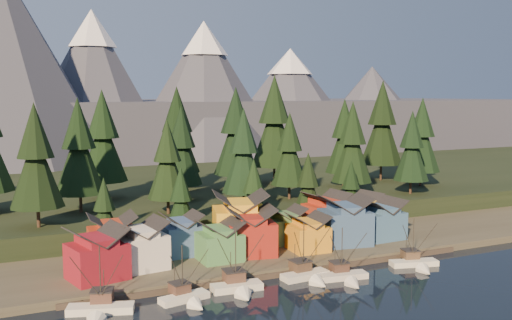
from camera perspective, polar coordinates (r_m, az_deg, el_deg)
name	(u,v)px	position (r m, az deg, el deg)	size (l,w,h in m)	color
ground	(328,303)	(94.69, 7.24, -14.00)	(500.00, 500.00, 0.00)	black
shore_strip	(233,241)	(128.57, -2.28, -8.05)	(400.00, 50.00, 1.50)	#3E3A2D
hillside	(171,195)	(174.37, -8.54, -3.48)	(420.00, 100.00, 6.00)	black
dock	(281,271)	(108.10, 2.55, -11.04)	(80.00, 4.00, 1.00)	#433730
mountain_ridge	(91,109)	(292.00, -16.18, 4.91)	(560.00, 190.00, 90.00)	#4E5265
boat_0	(99,302)	(91.53, -15.42, -13.52)	(10.69, 11.12, 11.37)	silver
boat_1	(187,291)	(94.16, -6.92, -12.84)	(8.79, 9.26, 10.16)	white
boat_2	(238,278)	(97.95, -1.76, -11.75)	(9.13, 9.81, 11.87)	silver
boat_3	(308,268)	(104.38, 5.25, -10.71)	(9.34, 10.05, 11.39)	silver
boat_4	(345,270)	(105.00, 8.93, -10.83)	(9.53, 10.16, 10.39)	beige
boat_5	(417,258)	(115.65, 15.76, -9.37)	(9.88, 10.35, 10.38)	silver
house_front_0	(97,252)	(102.86, -15.62, -8.86)	(10.86, 10.50, 9.05)	maroon
house_front_1	(140,243)	(107.12, -11.48, -8.14)	(9.67, 9.37, 8.99)	silver
house_front_2	(219,239)	(110.57, -3.69, -7.91)	(7.98, 8.04, 7.73)	#488549
house_front_3	(250,230)	(113.92, -0.59, -6.97)	(11.00, 10.65, 9.56)	maroon
house_front_4	(308,232)	(117.52, 5.22, -7.14)	(7.66, 8.20, 7.41)	orange
house_front_5	(345,219)	(123.09, 8.91, -5.85)	(11.11, 10.38, 10.24)	#335079
house_front_6	(381,218)	(129.39, 12.39, -5.68)	(9.15, 8.69, 8.73)	#396087
house_back_0	(112,238)	(111.56, -14.18, -7.53)	(8.90, 8.57, 9.32)	#9D3018
house_back_1	(182,233)	(114.96, -7.45, -7.24)	(7.53, 7.62, 8.30)	#375283
house_back_2	(240,218)	(119.44, -1.59, -5.83)	(13.01, 12.38, 11.50)	gold
house_back_3	(286,224)	(123.14, 3.03, -6.41)	(7.81, 7.00, 7.73)	#4C753F
house_back_4	(326,212)	(131.17, 7.03, -5.21)	(9.54, 9.23, 9.57)	#9C2B18
house_back_5	(360,211)	(135.31, 10.39, -5.05)	(9.24, 9.32, 8.95)	olive
tree_hill_2	(36,160)	(124.06, -21.15, 0.04)	(11.03, 11.03, 25.69)	#332319
tree_hill_3	(79,150)	(136.82, -17.29, 0.96)	(11.41, 11.41, 26.59)	#332319
tree_hill_4	(103,139)	(152.68, -15.05, 2.00)	(12.26, 12.26, 28.57)	#332319
tree_hill_5	(167,163)	(130.88, -8.85, -0.25)	(9.29, 9.29, 21.64)	#332319
tree_hill_6	(182,149)	(147.28, -7.45, 1.13)	(10.50, 10.50, 24.46)	#332319
tree_hill_7	(244,154)	(134.84, -1.24, 0.61)	(10.37, 10.37, 24.16)	#332319
tree_hill_8	(236,134)	(159.72, -2.02, 2.57)	(12.60, 12.60, 29.36)	#332319
tree_hill_9	(290,152)	(148.09, 3.37, 0.83)	(9.74, 9.74, 22.69)	#332319
tree_hill_10	(274,125)	(173.49, 1.85, 3.56)	(14.21, 14.21, 33.10)	#332319
tree_hill_11	(352,145)	(151.92, 9.61, 1.47)	(10.95, 10.95, 25.51)	#332319
tree_hill_12	(344,139)	(169.58, 8.81, 2.11)	(11.17, 11.17, 26.02)	#332319
tree_hill_13	(412,149)	(161.28, 15.30, 1.11)	(9.81, 9.81, 22.86)	#332319
tree_hill_14	(382,126)	(184.64, 12.48, 3.35)	(13.61, 13.61, 31.70)	#332319
tree_hill_15	(177,133)	(164.43, -7.88, 2.66)	(12.69, 12.69, 29.56)	#332319
tree_hill_17	(422,138)	(176.46, 16.24, 2.15)	(11.32, 11.32, 26.37)	#332319
tree_shore_0	(104,211)	(119.04, -14.91, -4.98)	(6.54, 6.54, 15.23)	#332319
tree_shore_1	(181,202)	(122.49, -7.51, -4.14)	(7.11, 7.11, 16.57)	#332319
tree_shore_2	(254,194)	(128.31, -0.23, -3.37)	(7.49, 7.49, 17.45)	#332319
tree_shore_3	(308,187)	(134.53, 5.22, -2.74)	(7.85, 7.85, 18.29)	#332319
tree_shore_4	(351,189)	(141.02, 9.45, -2.92)	(6.81, 6.81, 15.87)	#332319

